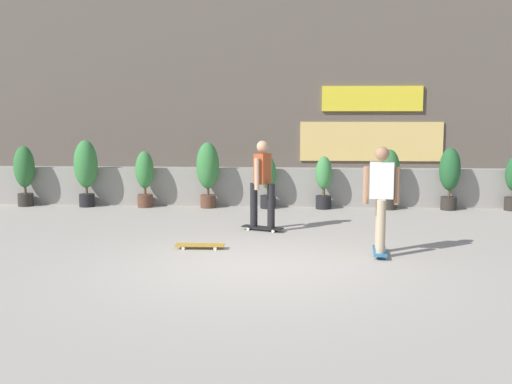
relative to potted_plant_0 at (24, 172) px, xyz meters
The scene contains 14 objects.
ground_plane 8.03m from the potted_plant_0, 44.04° to the right, with size 48.00×48.00×0.00m, color #A8A093.
planter_wall 5.77m from the potted_plant_0, ahead, with size 18.00×0.40×0.90m, color gray.
building_backdrop 7.66m from the potted_plant_0, 37.76° to the left, with size 20.00×2.08×6.50m.
potted_plant_0 is the anchor object (origin of this frame).
potted_plant_1 1.49m from the potted_plant_0, ahead, with size 0.55×0.55×1.57m.
potted_plant_2 2.89m from the potted_plant_0, ahead, with size 0.43×0.43×1.32m.
potted_plant_3 4.38m from the potted_plant_0, ahead, with size 0.53×0.53×1.53m.
potted_plant_4 5.78m from the potted_plant_0, ahead, with size 0.37×0.37×1.20m.
potted_plant_5 7.07m from the potted_plant_0, ahead, with size 0.37×0.37×1.22m.
potted_plant_6 8.56m from the potted_plant_0, ahead, with size 0.45×0.45×1.38m.
potted_plant_7 9.92m from the potted_plant_0, ahead, with size 0.48×0.48×1.42m.
skater_by_wall_left 9.02m from the potted_plant_0, 31.19° to the right, with size 0.56×0.82×1.70m.
skater_far_right 6.42m from the potted_plant_0, 25.68° to the right, with size 0.81×0.52×1.70m.
skateboard_near_camera 6.58m from the potted_plant_0, 42.27° to the right, with size 0.80×0.21×0.08m.
Camera 1 is at (0.60, -8.67, 2.21)m, focal length 43.39 mm.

